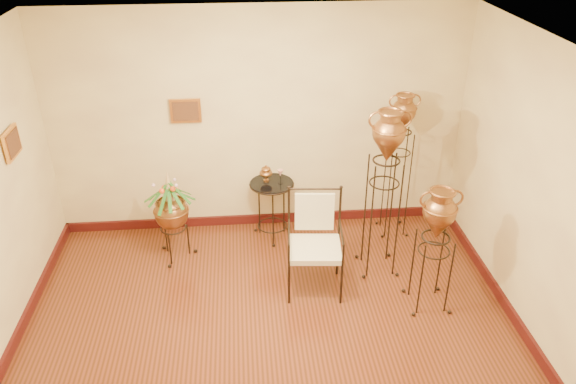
{
  "coord_description": "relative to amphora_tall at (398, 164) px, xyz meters",
  "views": [
    {
      "loc": [
        -0.21,
        -3.82,
        3.94
      ],
      "look_at": [
        0.25,
        1.3,
        1.1
      ],
      "focal_mm": 35.0,
      "sensor_mm": 36.0,
      "label": 1
    }
  ],
  "objects": [
    {
      "name": "ground",
      "position": [
        -1.67,
        -2.15,
        -0.95
      ],
      "size": [
        5.0,
        5.0,
        0.0
      ],
      "primitive_type": "plane",
      "color": "maroon",
      "rests_on": "ground"
    },
    {
      "name": "room_shell",
      "position": [
        -1.68,
        -2.14,
        0.79
      ],
      "size": [
        5.02,
        5.02,
        2.81
      ],
      "color": "#F4E69D",
      "rests_on": "ground"
    },
    {
      "name": "amphora_tall",
      "position": [
        0.0,
        0.0,
        0.0
      ],
      "size": [
        0.44,
        0.44,
        1.85
      ],
      "rotation": [
        0.0,
        0.0,
        0.23
      ],
      "color": "black",
      "rests_on": "ground"
    },
    {
      "name": "amphora_mid",
      "position": [
        -0.37,
        -0.76,
        0.04
      ],
      "size": [
        0.48,
        0.48,
        1.96
      ],
      "rotation": [
        0.0,
        0.0,
        -0.11
      ],
      "color": "black",
      "rests_on": "ground"
    },
    {
      "name": "amphora_short",
      "position": [
        0.01,
        -1.44,
        -0.25
      ],
      "size": [
        0.48,
        0.48,
        1.4
      ],
      "rotation": [
        0.0,
        0.0,
        -0.13
      ],
      "color": "black",
      "rests_on": "ground"
    },
    {
      "name": "planter_urn",
      "position": [
        -2.72,
        -0.34,
        -0.29
      ],
      "size": [
        0.82,
        0.82,
        1.17
      ],
      "rotation": [
        0.0,
        0.0,
        -0.41
      ],
      "color": "black",
      "rests_on": "ground"
    },
    {
      "name": "armchair",
      "position": [
        -1.15,
        -1.08,
        -0.38
      ],
      "size": [
        0.68,
        0.65,
        1.13
      ],
      "rotation": [
        0.0,
        0.0,
        -0.09
      ],
      "color": "black",
      "rests_on": "ground"
    },
    {
      "name": "side_table",
      "position": [
        -1.54,
        0.0,
        -0.55
      ],
      "size": [
        0.6,
        0.6,
        0.97
      ],
      "rotation": [
        0.0,
        0.0,
        0.15
      ],
      "color": "black",
      "rests_on": "ground"
    }
  ]
}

